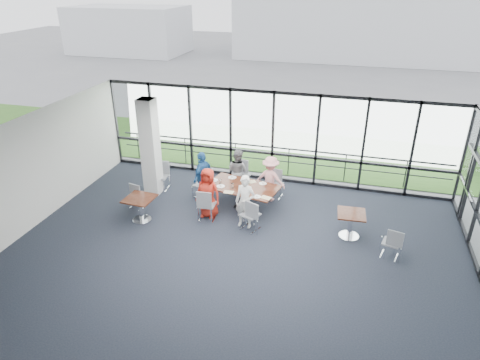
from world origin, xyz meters
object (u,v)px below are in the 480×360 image
(diner_end, at_px, (203,176))
(chair_spare_la, at_px, (137,195))
(structural_column, at_px, (150,148))
(chair_spare_lb, at_px, (161,177))
(diner_near_right, at_px, (245,202))
(chair_main_fl, at_px, (242,176))
(diner_far_left, at_px, (238,171))
(chair_main_fr, at_px, (276,185))
(chair_spare_r, at_px, (391,242))
(diner_near_left, at_px, (208,193))
(diner_far_right, at_px, (270,179))
(main_table, at_px, (243,189))
(side_table_left, at_px, (140,202))
(chair_main_nr, at_px, (250,215))
(chair_main_end, at_px, (201,185))
(chair_main_nl, at_px, (207,204))
(side_table_right, at_px, (351,217))

(diner_end, relative_size, chair_spare_la, 1.89)
(structural_column, distance_m, chair_spare_lb, 1.17)
(diner_near_right, height_order, chair_main_fl, diner_near_right)
(diner_far_left, relative_size, chair_main_fr, 1.71)
(chair_main_fr, relative_size, chair_spare_r, 1.02)
(diner_near_left, relative_size, diner_near_right, 0.98)
(diner_far_right, height_order, chair_main_fl, diner_far_right)
(diner_near_left, height_order, diner_near_right, diner_near_right)
(chair_spare_r, bearing_deg, structural_column, -178.67)
(diner_end, bearing_deg, main_table, 94.70)
(chair_spare_la, bearing_deg, diner_far_left, 48.99)
(diner_near_right, bearing_deg, chair_spare_la, -178.35)
(side_table_left, height_order, diner_near_right, diner_near_right)
(chair_spare_lb, bearing_deg, chair_spare_la, 77.19)
(diner_far_right, distance_m, chair_main_fr, 0.42)
(main_table, height_order, chair_spare_r, chair_spare_r)
(chair_main_fr, bearing_deg, diner_near_left, 53.39)
(diner_near_right, distance_m, chair_main_nr, 0.40)
(diner_end, height_order, chair_main_end, diner_end)
(diner_near_right, bearing_deg, side_table_left, -166.10)
(chair_main_nl, bearing_deg, chair_spare_r, -9.22)
(side_table_left, bearing_deg, chair_spare_lb, 98.49)
(side_table_right, xyz_separation_m, chair_spare_r, (1.05, -0.68, -0.18))
(diner_far_left, bearing_deg, chair_main_nl, 100.94)
(chair_main_nr, bearing_deg, main_table, 139.39)
(chair_main_end, xyz_separation_m, chair_spare_la, (-1.64, -1.24, 0.02))
(chair_main_fl, bearing_deg, structural_column, 32.73)
(diner_near_left, distance_m, chair_spare_lb, 2.50)
(structural_column, bearing_deg, main_table, -4.32)
(diner_near_right, bearing_deg, diner_far_left, 115.70)
(diner_far_left, bearing_deg, diner_near_right, 133.69)
(side_table_right, height_order, chair_spare_r, chair_spare_r)
(diner_end, bearing_deg, diner_near_right, 67.51)
(main_table, relative_size, diner_near_left, 1.51)
(chair_main_nl, bearing_deg, chair_main_nr, -12.12)
(side_table_left, distance_m, side_table_right, 6.05)
(side_table_right, distance_m, diner_far_right, 3.00)
(diner_near_right, relative_size, chair_main_fl, 1.65)
(diner_near_right, relative_size, chair_main_end, 1.89)
(diner_far_right, relative_size, chair_main_fl, 1.55)
(side_table_right, distance_m, diner_near_right, 2.96)
(diner_far_left, relative_size, chair_spare_la, 1.73)
(main_table, distance_m, chair_main_nl, 1.26)
(chair_spare_r, bearing_deg, diner_end, 177.91)
(side_table_right, bearing_deg, chair_main_nl, -177.87)
(diner_end, distance_m, chair_main_nl, 1.30)
(chair_main_fl, height_order, chair_spare_la, chair_main_fl)
(chair_main_fl, bearing_deg, chair_main_fr, 179.94)
(diner_far_right, bearing_deg, side_table_left, 43.85)
(diner_near_left, distance_m, diner_far_left, 1.81)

